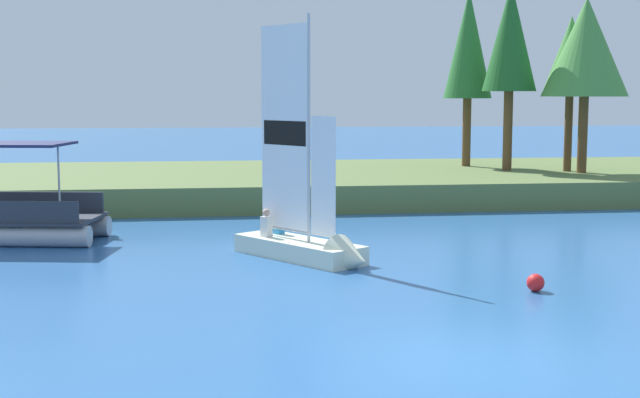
{
  "coord_description": "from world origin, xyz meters",
  "views": [
    {
      "loc": [
        -4.15,
        -12.99,
        4.2
      ],
      "look_at": [
        -0.91,
        11.78,
        1.2
      ],
      "focal_mm": 48.94,
      "sensor_mm": 36.0,
      "label": 1
    }
  ],
  "objects_px": {
    "shoreline_tree_midleft": "(468,46)",
    "shoreline_tree_midright": "(571,56)",
    "shoreline_tree_right": "(586,48)",
    "sailboat": "(313,239)",
    "channel_buoy": "(536,283)",
    "pontoon_boat": "(2,217)",
    "shoreline_tree_centre": "(510,39)"
  },
  "relations": [
    {
      "from": "shoreline_tree_midright",
      "to": "sailboat",
      "type": "bearing_deg",
      "value": -133.21
    },
    {
      "from": "shoreline_tree_midleft",
      "to": "channel_buoy",
      "type": "xyz_separation_m",
      "value": [
        -4.62,
        -20.32,
        -6.16
      ]
    },
    {
      "from": "sailboat",
      "to": "pontoon_boat",
      "type": "relative_size",
      "value": 1.07
    },
    {
      "from": "shoreline_tree_centre",
      "to": "channel_buoy",
      "type": "relative_size",
      "value": 20.45
    },
    {
      "from": "shoreline_tree_centre",
      "to": "shoreline_tree_midright",
      "type": "bearing_deg",
      "value": -17.43
    },
    {
      "from": "shoreline_tree_right",
      "to": "sailboat",
      "type": "xyz_separation_m",
      "value": [
        -12.64,
        -12.38,
        -5.51
      ]
    },
    {
      "from": "shoreline_tree_midleft",
      "to": "pontoon_boat",
      "type": "height_order",
      "value": "shoreline_tree_midleft"
    },
    {
      "from": "shoreline_tree_midright",
      "to": "shoreline_tree_right",
      "type": "bearing_deg",
      "value": -69.55
    },
    {
      "from": "shoreline_tree_right",
      "to": "pontoon_boat",
      "type": "distance_m",
      "value": 23.31
    },
    {
      "from": "channel_buoy",
      "to": "shoreline_tree_midright",
      "type": "bearing_deg",
      "value": 64.94
    },
    {
      "from": "pontoon_boat",
      "to": "shoreline_tree_midleft",
      "type": "bearing_deg",
      "value": 44.77
    },
    {
      "from": "pontoon_boat",
      "to": "channel_buoy",
      "type": "xyz_separation_m",
      "value": [
        12.84,
        -8.27,
        -0.5
      ]
    },
    {
      "from": "shoreline_tree_right",
      "to": "pontoon_boat",
      "type": "height_order",
      "value": "shoreline_tree_right"
    },
    {
      "from": "shoreline_tree_midleft",
      "to": "shoreline_tree_right",
      "type": "bearing_deg",
      "value": -46.57
    },
    {
      "from": "shoreline_tree_midright",
      "to": "shoreline_tree_right",
      "type": "height_order",
      "value": "shoreline_tree_right"
    },
    {
      "from": "shoreline_tree_centre",
      "to": "shoreline_tree_right",
      "type": "distance_m",
      "value": 3.08
    },
    {
      "from": "channel_buoy",
      "to": "shoreline_tree_centre",
      "type": "bearing_deg",
      "value": 72.43
    },
    {
      "from": "shoreline_tree_centre",
      "to": "pontoon_boat",
      "type": "height_order",
      "value": "shoreline_tree_centre"
    },
    {
      "from": "shoreline_tree_right",
      "to": "pontoon_boat",
      "type": "relative_size",
      "value": 1.17
    },
    {
      "from": "sailboat",
      "to": "channel_buoy",
      "type": "xyz_separation_m",
      "value": [
        4.32,
        -4.03,
        -0.38
      ]
    },
    {
      "from": "shoreline_tree_right",
      "to": "shoreline_tree_centre",
      "type": "bearing_deg",
      "value": 150.26
    },
    {
      "from": "shoreline_tree_right",
      "to": "shoreline_tree_midleft",
      "type": "bearing_deg",
      "value": 133.43
    },
    {
      "from": "shoreline_tree_right",
      "to": "channel_buoy",
      "type": "distance_m",
      "value": 19.32
    },
    {
      "from": "shoreline_tree_midleft",
      "to": "sailboat",
      "type": "height_order",
      "value": "shoreline_tree_midleft"
    },
    {
      "from": "shoreline_tree_midleft",
      "to": "channel_buoy",
      "type": "bearing_deg",
      "value": -102.8
    },
    {
      "from": "shoreline_tree_midleft",
      "to": "shoreline_tree_midright",
      "type": "bearing_deg",
      "value": -42.6
    },
    {
      "from": "shoreline_tree_midright",
      "to": "channel_buoy",
      "type": "bearing_deg",
      "value": -115.06
    },
    {
      "from": "shoreline_tree_right",
      "to": "sailboat",
      "type": "relative_size",
      "value": 1.09
    },
    {
      "from": "shoreline_tree_midleft",
      "to": "shoreline_tree_centre",
      "type": "distance_m",
      "value": 2.63
    },
    {
      "from": "sailboat",
      "to": "pontoon_boat",
      "type": "bearing_deg",
      "value": -151.87
    },
    {
      "from": "shoreline_tree_midleft",
      "to": "pontoon_boat",
      "type": "xyz_separation_m",
      "value": [
        -17.46,
        -12.06,
        -5.66
      ]
    },
    {
      "from": "pontoon_boat",
      "to": "channel_buoy",
      "type": "bearing_deg",
      "value": -22.62
    }
  ]
}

